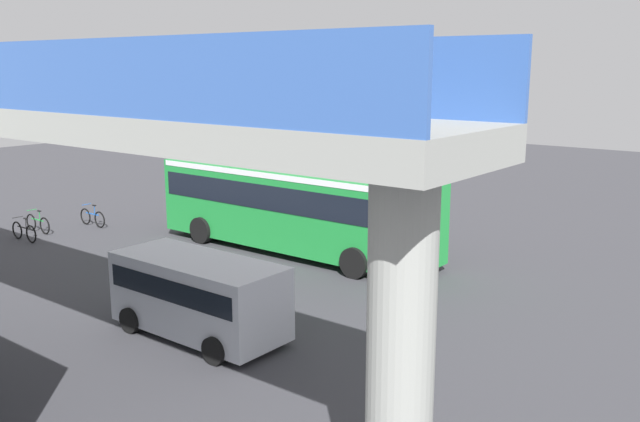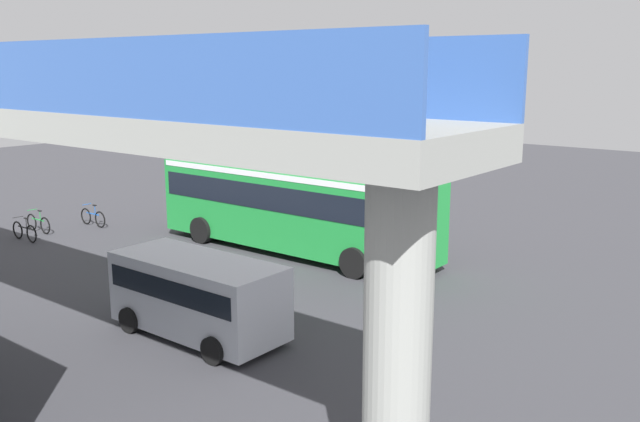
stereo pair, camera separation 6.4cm
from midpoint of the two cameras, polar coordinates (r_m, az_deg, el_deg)
The scene contains 10 objects.
ground at distance 26.80m, azimuth -3.75°, elevation -2.84°, with size 80.00×80.00×0.00m, color #38383D.
city_bus at distance 25.42m, azimuth -2.29°, elevation 0.72°, with size 11.54×2.85×3.15m.
parked_van at distance 17.94m, azimuth -10.15°, elevation -6.64°, with size 4.80×2.17×2.05m.
bicycle_blue at distance 31.41m, azimuth -18.42°, elevation -0.53°, with size 1.77×0.44×0.96m.
bicycle_black at distance 29.74m, azimuth -23.41°, elevation -1.59°, with size 1.77×0.44×0.96m.
bicycle_green at distance 31.02m, azimuth -22.43°, elevation -0.98°, with size 1.77×0.44×0.96m.
traffic_sign at distance 27.10m, azimuth 4.28°, elevation 1.42°, with size 0.08×0.60×2.80m.
lane_dash_leftmost at distance 26.21m, azimuth 6.10°, elevation -3.22°, with size 2.00×0.20×0.01m, color silver.
lane_dash_left at distance 28.45m, azimuth -0.74°, elevation -1.93°, with size 2.00×0.20×0.01m, color silver.
lane_dash_centre at distance 31.05m, azimuth -6.50°, elevation -0.82°, with size 2.00×0.20×0.01m, color silver.
Camera 1 is at (-17.30, 19.28, 6.86)m, focal length 38.54 mm.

